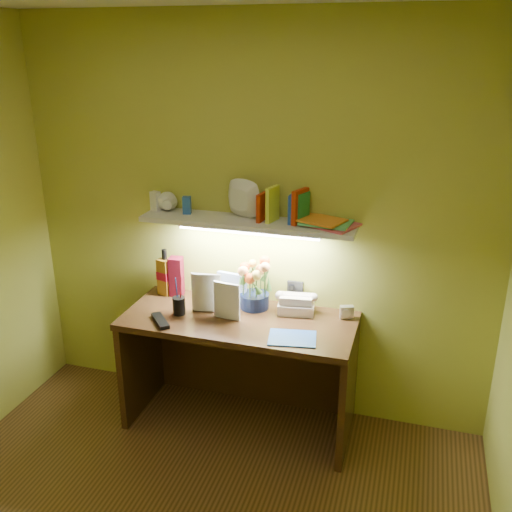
{
  "coord_description": "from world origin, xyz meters",
  "views": [
    {
      "loc": [
        0.98,
        -1.72,
        2.3
      ],
      "look_at": [
        0.06,
        1.35,
        1.1
      ],
      "focal_mm": 40.0,
      "sensor_mm": 36.0,
      "label": 1
    }
  ],
  "objects_px": {
    "desk": "(239,372)",
    "flower_bouquet": "(254,284)",
    "telephone": "(296,302)",
    "whisky_bottle": "(165,272)",
    "desk_clock": "(347,312)"
  },
  "relations": [
    {
      "from": "desk",
      "to": "whisky_bottle",
      "type": "xyz_separation_m",
      "value": [
        -0.57,
        0.21,
        0.53
      ]
    },
    {
      "from": "desk",
      "to": "desk_clock",
      "type": "bearing_deg",
      "value": 16.44
    },
    {
      "from": "desk_clock",
      "to": "whisky_bottle",
      "type": "bearing_deg",
      "value": 159.09
    },
    {
      "from": "desk",
      "to": "flower_bouquet",
      "type": "distance_m",
      "value": 0.56
    },
    {
      "from": "telephone",
      "to": "desk_clock",
      "type": "relative_size",
      "value": 2.74
    },
    {
      "from": "telephone",
      "to": "desk",
      "type": "bearing_deg",
      "value": -157.98
    },
    {
      "from": "telephone",
      "to": "whisky_bottle",
      "type": "bearing_deg",
      "value": 170.24
    },
    {
      "from": "flower_bouquet",
      "to": "desk",
      "type": "bearing_deg",
      "value": -105.52
    },
    {
      "from": "flower_bouquet",
      "to": "telephone",
      "type": "distance_m",
      "value": 0.28
    },
    {
      "from": "flower_bouquet",
      "to": "whisky_bottle",
      "type": "distance_m",
      "value": 0.62
    },
    {
      "from": "telephone",
      "to": "desk_clock",
      "type": "height_order",
      "value": "telephone"
    },
    {
      "from": "desk",
      "to": "desk_clock",
      "type": "xyz_separation_m",
      "value": [
        0.62,
        0.18,
        0.41
      ]
    },
    {
      "from": "desk",
      "to": "telephone",
      "type": "xyz_separation_m",
      "value": [
        0.31,
        0.18,
        0.44
      ]
    },
    {
      "from": "desk_clock",
      "to": "telephone",
      "type": "bearing_deg",
      "value": 160.7
    },
    {
      "from": "flower_bouquet",
      "to": "desk_clock",
      "type": "xyz_separation_m",
      "value": [
        0.57,
        0.01,
        -0.12
      ]
    }
  ]
}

